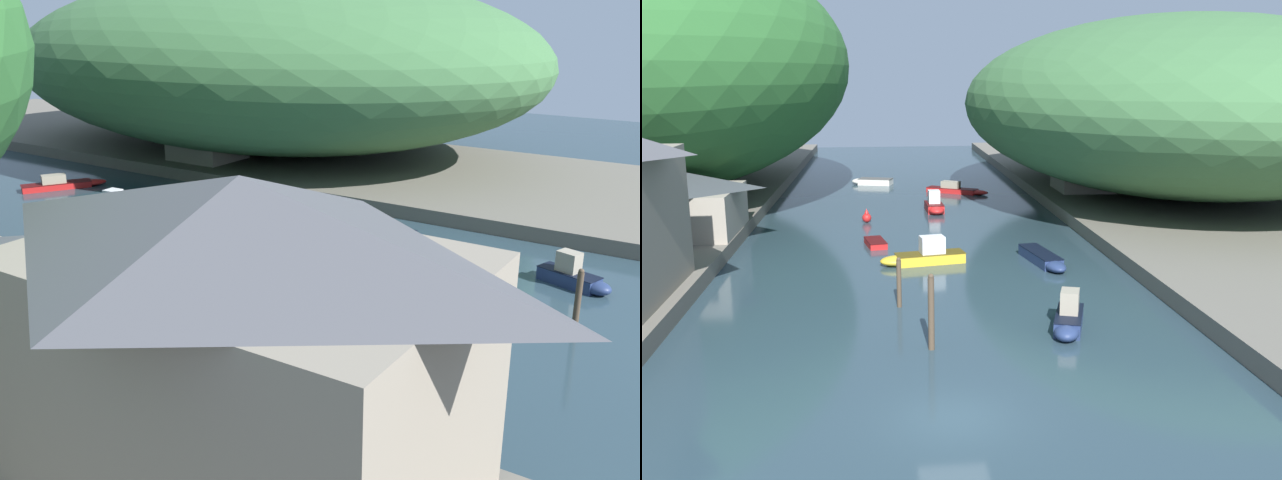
{
  "view_description": "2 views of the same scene",
  "coord_description": "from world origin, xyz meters",
  "views": [
    {
      "loc": [
        -29.69,
        0.37,
        13.92
      ],
      "look_at": [
        -0.6,
        19.29,
        2.34
      ],
      "focal_mm": 40.0,
      "sensor_mm": 36.0,
      "label": 1
    },
    {
      "loc": [
        -2.28,
        -22.13,
        11.42
      ],
      "look_at": [
        2.29,
        18.04,
        2.03
      ],
      "focal_mm": 40.0,
      "sensor_mm": 36.0,
      "label": 2
    }
  ],
  "objects": [
    {
      "name": "water_surface",
      "position": [
        0.0,
        30.0,
        0.0
      ],
      "size": [
        130.0,
        130.0,
        0.0
      ],
      "primitive_type": "plane",
      "color": "#283D47",
      "rests_on": "ground"
    },
    {
      "name": "right_bank",
      "position": [
        23.02,
        30.0,
        0.48
      ],
      "size": [
        22.0,
        120.0,
        0.96
      ],
      "color": "#666056",
      "rests_on": "ground"
    },
    {
      "name": "hillside_right",
      "position": [
        24.12,
        41.26,
        8.81
      ],
      "size": [
        37.39,
        52.34,
        15.69
      ],
      "color": "#3D6B3D",
      "rests_on": "right_bank"
    },
    {
      "name": "boathouse_shed",
      "position": [
        -15.93,
        26.8,
        3.17
      ],
      "size": [
        8.37,
        8.22,
        4.27
      ],
      "color": "gray",
      "rests_on": "left_bank"
    },
    {
      "name": "right_bank_cottage",
      "position": [
        16.31,
        41.98,
        3.46
      ],
      "size": [
        5.24,
        5.87,
        4.85
      ],
      "color": "gray",
      "rests_on": "right_bank"
    },
    {
      "name": "boat_open_rowboat",
      "position": [
        -2.88,
        26.01,
        0.21
      ],
      "size": [
        1.75,
        3.44,
        0.42
      ],
      "rotation": [
        0.0,
        0.0,
        0.19
      ],
      "color": "red",
      "rests_on": "water_surface"
    },
    {
      "name": "boat_mid_channel",
      "position": [
        -3.45,
        53.92,
        0.32
      ],
      "size": [
        4.64,
        2.81,
        0.66
      ],
      "rotation": [
        0.0,
        0.0,
        1.29
      ],
      "color": "silver",
      "rests_on": "water_surface"
    },
    {
      "name": "boat_small_dinghy",
      "position": [
        0.12,
        20.59,
        0.5
      ],
      "size": [
        5.46,
        2.38,
        1.69
      ],
      "rotation": [
        0.0,
        0.0,
        1.75
      ],
      "color": "gold",
      "rests_on": "water_surface"
    },
    {
      "name": "boat_moored_right",
      "position": [
        5.17,
        47.12,
        0.35
      ],
      "size": [
        6.2,
        4.4,
        1.15
      ],
      "rotation": [
        0.0,
        0.0,
        4.18
      ],
      "color": "red",
      "rests_on": "water_surface"
    },
    {
      "name": "boat_near_quay",
      "position": [
        6.04,
        7.94,
        0.54
      ],
      "size": [
        2.35,
        4.11,
        1.79
      ],
      "rotation": [
        0.0,
        0.0,
        2.82
      ],
      "color": "navy",
      "rests_on": "water_surface"
    },
    {
      "name": "boat_white_cruiser",
      "position": [
        7.57,
        19.49,
        0.33
      ],
      "size": [
        2.13,
        5.81,
        0.67
      ],
      "rotation": [
        0.0,
        0.0,
        3.31
      ],
      "color": "navy",
      "rests_on": "water_surface"
    },
    {
      "name": "boat_far_upstream",
      "position": [
        2.15,
        37.52,
        0.54
      ],
      "size": [
        1.57,
        3.8,
        1.8
      ],
      "rotation": [
        0.0,
        0.0,
        3.2
      ],
      "color": "red",
      "rests_on": "water_surface"
    },
    {
      "name": "mooring_post_nearest",
      "position": [
        -0.35,
        6.37,
        1.68
      ],
      "size": [
        0.27,
        0.27,
        3.35
      ],
      "color": "#4C3D2D",
      "rests_on": "water_surface"
    },
    {
      "name": "mooring_post_second",
      "position": [
        -1.55,
        12.25,
        1.3
      ],
      "size": [
        0.24,
        0.24,
        2.58
      ],
      "color": "#4C3D2D",
      "rests_on": "water_surface"
    },
    {
      "name": "channel_buoy_near",
      "position": [
        -3.54,
        33.75,
        0.43
      ],
      "size": [
        0.73,
        0.73,
        1.1
      ],
      "color": "red",
      "rests_on": "water_surface"
    },
    {
      "name": "person_on_quay",
      "position": [
        -14.48,
        14.47,
        1.94
      ],
      "size": [
        0.27,
        0.4,
        1.69
      ],
      "rotation": [
        0.0,
        0.0,
        1.45
      ],
      "color": "#282D3D",
      "rests_on": "left_bank"
    }
  ]
}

